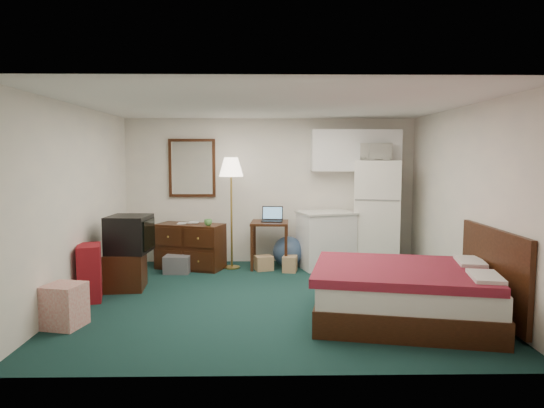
{
  "coord_description": "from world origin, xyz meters",
  "views": [
    {
      "loc": [
        -0.11,
        -6.18,
        1.85
      ],
      "look_at": [
        -0.0,
        0.24,
        1.22
      ],
      "focal_mm": 32.0,
      "sensor_mm": 36.0,
      "label": 1
    }
  ],
  "objects_px": {
    "floor_lamp": "(231,213)",
    "desk": "(270,245)",
    "fridge": "(378,214)",
    "tv_stand": "(126,271)",
    "dresser": "(190,246)",
    "kitchen_counter": "(326,241)",
    "bed": "(404,295)",
    "suitcase": "(90,273)"
  },
  "relations": [
    {
      "from": "floor_lamp",
      "to": "desk",
      "type": "bearing_deg",
      "value": 1.83
    },
    {
      "from": "fridge",
      "to": "tv_stand",
      "type": "bearing_deg",
      "value": -144.29
    },
    {
      "from": "dresser",
      "to": "kitchen_counter",
      "type": "distance_m",
      "value": 2.25
    },
    {
      "from": "bed",
      "to": "tv_stand",
      "type": "relative_size",
      "value": 3.42
    },
    {
      "from": "tv_stand",
      "to": "suitcase",
      "type": "bearing_deg",
      "value": -125.45
    },
    {
      "from": "kitchen_counter",
      "to": "bed",
      "type": "relative_size",
      "value": 0.48
    },
    {
      "from": "desk",
      "to": "kitchen_counter",
      "type": "xyz_separation_m",
      "value": [
        0.93,
        -0.01,
        0.07
      ]
    },
    {
      "from": "kitchen_counter",
      "to": "fridge",
      "type": "relative_size",
      "value": 0.51
    },
    {
      "from": "bed",
      "to": "suitcase",
      "type": "distance_m",
      "value": 3.91
    },
    {
      "from": "desk",
      "to": "tv_stand",
      "type": "height_order",
      "value": "desk"
    },
    {
      "from": "kitchen_counter",
      "to": "fridge",
      "type": "distance_m",
      "value": 1.0
    },
    {
      "from": "desk",
      "to": "bed",
      "type": "height_order",
      "value": "desk"
    },
    {
      "from": "dresser",
      "to": "desk",
      "type": "distance_m",
      "value": 1.31
    },
    {
      "from": "suitcase",
      "to": "dresser",
      "type": "bearing_deg",
      "value": 43.52
    },
    {
      "from": "fridge",
      "to": "bed",
      "type": "xyz_separation_m",
      "value": [
        -0.35,
        -2.76,
        -0.59
      ]
    },
    {
      "from": "dresser",
      "to": "suitcase",
      "type": "xyz_separation_m",
      "value": [
        -1.03,
        -1.78,
        -0.01
      ]
    },
    {
      "from": "tv_stand",
      "to": "bed",
      "type": "bearing_deg",
      "value": -27.2
    },
    {
      "from": "dresser",
      "to": "fridge",
      "type": "relative_size",
      "value": 0.61
    },
    {
      "from": "dresser",
      "to": "desk",
      "type": "height_order",
      "value": "desk"
    },
    {
      "from": "desk",
      "to": "bed",
      "type": "bearing_deg",
      "value": -57.5
    },
    {
      "from": "desk",
      "to": "suitcase",
      "type": "relative_size",
      "value": 1.07
    },
    {
      "from": "fridge",
      "to": "suitcase",
      "type": "distance_m",
      "value": 4.6
    },
    {
      "from": "kitchen_counter",
      "to": "tv_stand",
      "type": "relative_size",
      "value": 1.63
    },
    {
      "from": "bed",
      "to": "fridge",
      "type": "bearing_deg",
      "value": 94.5
    },
    {
      "from": "fridge",
      "to": "kitchen_counter",
      "type": "bearing_deg",
      "value": -157.19
    },
    {
      "from": "tv_stand",
      "to": "dresser",
      "type": "bearing_deg",
      "value": 54.49
    },
    {
      "from": "desk",
      "to": "kitchen_counter",
      "type": "distance_m",
      "value": 0.93
    },
    {
      "from": "dresser",
      "to": "suitcase",
      "type": "distance_m",
      "value": 2.05
    },
    {
      "from": "floor_lamp",
      "to": "desk",
      "type": "height_order",
      "value": "floor_lamp"
    },
    {
      "from": "dresser",
      "to": "tv_stand",
      "type": "xyz_separation_m",
      "value": [
        -0.72,
        -1.24,
        -0.11
      ]
    },
    {
      "from": "floor_lamp",
      "to": "tv_stand",
      "type": "relative_size",
      "value": 3.28
    },
    {
      "from": "kitchen_counter",
      "to": "suitcase",
      "type": "bearing_deg",
      "value": -167.25
    },
    {
      "from": "dresser",
      "to": "suitcase",
      "type": "relative_size",
      "value": 1.5
    },
    {
      "from": "desk",
      "to": "bed",
      "type": "distance_m",
      "value": 3.05
    },
    {
      "from": "dresser",
      "to": "floor_lamp",
      "type": "relative_size",
      "value": 0.59
    },
    {
      "from": "dresser",
      "to": "desk",
      "type": "bearing_deg",
      "value": 19.69
    },
    {
      "from": "kitchen_counter",
      "to": "bed",
      "type": "xyz_separation_m",
      "value": [
        0.54,
        -2.66,
        -0.15
      ]
    },
    {
      "from": "suitcase",
      "to": "floor_lamp",
      "type": "bearing_deg",
      "value": 29.8
    },
    {
      "from": "dresser",
      "to": "kitchen_counter",
      "type": "height_order",
      "value": "kitchen_counter"
    },
    {
      "from": "bed",
      "to": "suitcase",
      "type": "bearing_deg",
      "value": 178.88
    },
    {
      "from": "desk",
      "to": "suitcase",
      "type": "xyz_separation_m",
      "value": [
        -2.34,
        -1.8,
        -0.02
      ]
    },
    {
      "from": "bed",
      "to": "tv_stand",
      "type": "bearing_deg",
      "value": 169.91
    }
  ]
}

